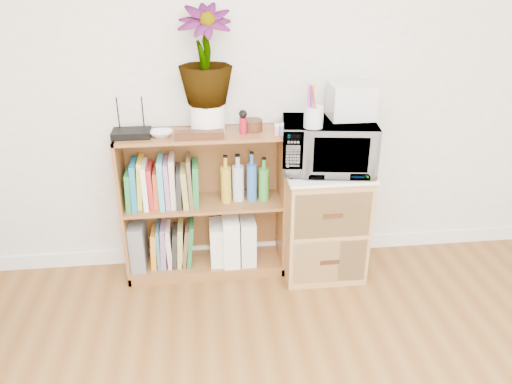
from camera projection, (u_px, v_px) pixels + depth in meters
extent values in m
cube|color=white|center=(257.00, 248.00, 3.48)|extent=(4.00, 0.02, 0.10)
cube|color=brown|center=(204.00, 205.00, 3.14)|extent=(1.00, 0.30, 0.95)
cube|color=#9E7542|center=(322.00, 222.00, 3.20)|extent=(0.50, 0.45, 0.70)
imported|color=silver|center=(328.00, 146.00, 2.97)|extent=(0.59, 0.44, 0.30)
cylinder|color=silver|center=(314.00, 117.00, 2.78)|extent=(0.11, 0.11, 0.12)
cube|color=silver|center=(351.00, 101.00, 2.93)|extent=(0.25, 0.21, 0.20)
cube|color=black|center=(131.00, 133.00, 2.87)|extent=(0.22, 0.15, 0.04)
imported|color=silver|center=(161.00, 134.00, 2.88)|extent=(0.13, 0.13, 0.03)
cylinder|color=white|center=(208.00, 118.00, 2.92)|extent=(0.20, 0.20, 0.17)
imported|color=#3A712D|center=(205.00, 56.00, 2.77)|extent=(0.31, 0.31, 0.54)
cube|color=#36190E|center=(199.00, 135.00, 2.83)|extent=(0.28, 0.07, 0.04)
cylinder|color=maroon|center=(243.00, 126.00, 2.90)|extent=(0.04, 0.04, 0.10)
cylinder|color=#3C1F10|center=(253.00, 125.00, 2.96)|extent=(0.12, 0.12, 0.07)
cube|color=pink|center=(283.00, 130.00, 2.89)|extent=(0.12, 0.04, 0.06)
cube|color=slate|center=(138.00, 243.00, 3.20)|extent=(0.09, 0.25, 0.31)
cube|color=white|center=(217.00, 242.00, 3.25)|extent=(0.09, 0.22, 0.27)
cube|color=white|center=(231.00, 238.00, 3.25)|extent=(0.10, 0.26, 0.32)
cube|color=silver|center=(247.00, 238.00, 3.26)|extent=(0.10, 0.24, 0.30)
cube|color=#207A36|center=(130.00, 188.00, 3.03)|extent=(0.04, 0.20, 0.24)
cube|color=#196A9B|center=(135.00, 183.00, 3.02)|extent=(0.04, 0.20, 0.29)
cube|color=yellow|center=(140.00, 183.00, 3.02)|extent=(0.04, 0.20, 0.30)
cube|color=white|center=(146.00, 184.00, 3.03)|extent=(0.03, 0.20, 0.28)
cube|color=red|center=(151.00, 185.00, 3.04)|extent=(0.03, 0.20, 0.26)
cube|color=#D04F24|center=(157.00, 187.00, 3.05)|extent=(0.03, 0.20, 0.23)
cube|color=#49ABAF|center=(162.00, 181.00, 3.03)|extent=(0.03, 0.20, 0.31)
cube|color=#9F6BA1|center=(167.00, 182.00, 3.04)|extent=(0.03, 0.20, 0.29)
cube|color=beige|center=(173.00, 180.00, 3.04)|extent=(0.03, 0.20, 0.31)
cube|color=#242424|center=(179.00, 185.00, 3.06)|extent=(0.04, 0.20, 0.24)
cube|color=#979646|center=(185.00, 185.00, 3.06)|extent=(0.04, 0.20, 0.24)
cube|color=brown|center=(190.00, 180.00, 3.05)|extent=(0.03, 0.20, 0.31)
cube|color=#1F7733|center=(196.00, 183.00, 3.06)|extent=(0.04, 0.20, 0.26)
cylinder|color=gold|center=(226.00, 179.00, 3.08)|extent=(0.06, 0.06, 0.30)
cylinder|color=silver|center=(238.00, 179.00, 3.09)|extent=(0.07, 0.07, 0.29)
cylinder|color=#2765B6|center=(252.00, 177.00, 3.09)|extent=(0.06, 0.06, 0.31)
cylinder|color=green|center=(264.00, 179.00, 3.11)|extent=(0.06, 0.06, 0.27)
cube|color=orange|center=(154.00, 247.00, 3.22)|extent=(0.05, 0.19, 0.25)
cube|color=teal|center=(159.00, 245.00, 3.22)|extent=(0.03, 0.19, 0.27)
cube|color=slate|center=(164.00, 244.00, 3.22)|extent=(0.05, 0.19, 0.28)
cube|color=beige|center=(169.00, 244.00, 3.23)|extent=(0.04, 0.19, 0.27)
cube|color=black|center=(175.00, 246.00, 3.23)|extent=(0.05, 0.19, 0.24)
cube|color=#A8A44D|center=(180.00, 244.00, 3.23)|extent=(0.05, 0.19, 0.27)
cube|color=brown|center=(186.00, 244.00, 3.24)|extent=(0.06, 0.19, 0.27)
cube|color=#1B652C|center=(190.00, 242.00, 3.24)|extent=(0.06, 0.19, 0.29)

